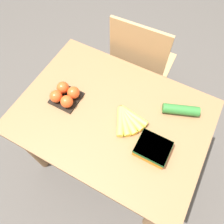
{
  "coord_description": "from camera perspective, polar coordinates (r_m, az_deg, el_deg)",
  "views": [
    {
      "loc": [
        0.27,
        -0.49,
        1.8
      ],
      "look_at": [
        0.0,
        0.0,
        0.78
      ],
      "focal_mm": 35.0,
      "sensor_mm": 36.0,
      "label": 1
    }
  ],
  "objects": [
    {
      "name": "chair",
      "position": [
        1.72,
        7.42,
        11.71
      ],
      "size": [
        0.43,
        0.41,
        0.97
      ],
      "rotation": [
        0.0,
        0.0,
        3.18
      ],
      "color": "tan",
      "rests_on": "ground_plane"
    },
    {
      "name": "ground_plane",
      "position": [
        1.89,
        0.0,
        -11.48
      ],
      "size": [
        12.0,
        12.0,
        0.0
      ],
      "primitive_type": "plane",
      "color": "#4C4742"
    },
    {
      "name": "tomato_pack",
      "position": [
        1.24,
        -12.12,
        4.45
      ],
      "size": [
        0.15,
        0.15,
        0.08
      ],
      "color": "black",
      "rests_on": "dining_table"
    },
    {
      "name": "cucumber_near",
      "position": [
        1.23,
        17.52,
        0.55
      ],
      "size": [
        0.2,
        0.12,
        0.05
      ],
      "color": "#2D702D",
      "rests_on": "dining_table"
    },
    {
      "name": "banana_bunch",
      "position": [
        1.16,
        4.03,
        -1.9
      ],
      "size": [
        0.18,
        0.18,
        0.04
      ],
      "color": "brown",
      "rests_on": "dining_table"
    },
    {
      "name": "carrot_bag",
      "position": [
        1.1,
        10.61,
        -9.27
      ],
      "size": [
        0.16,
        0.14,
        0.06
      ],
      "color": "orange",
      "rests_on": "dining_table"
    },
    {
      "name": "dining_table",
      "position": [
        1.31,
        0.0,
        -3.36
      ],
      "size": [
        1.04,
        0.76,
        0.75
      ],
      "color": "olive",
      "rests_on": "ground_plane"
    }
  ]
}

